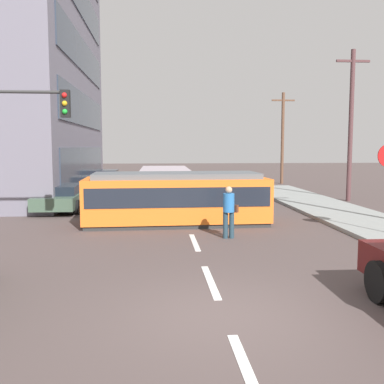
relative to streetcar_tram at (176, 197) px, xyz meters
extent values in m
plane|color=#4E413F|center=(0.40, 0.62, -1.01)|extent=(120.00, 120.00, 0.00)
cube|color=silver|center=(0.40, -11.38, -1.00)|extent=(0.16, 2.40, 0.01)
cube|color=silver|center=(0.40, -7.38, -1.00)|extent=(0.16, 2.40, 0.01)
cube|color=silver|center=(0.40, -3.38, -1.00)|extent=(0.16, 2.40, 0.01)
cube|color=silver|center=(0.40, 6.00, -1.00)|extent=(0.16, 2.40, 0.01)
cube|color=silver|center=(0.40, 12.00, -1.00)|extent=(0.16, 2.40, 0.01)
cube|color=#2D3847|center=(-5.05, 11.15, 0.91)|extent=(0.06, 15.10, 1.92)
cube|color=#2D3847|center=(-5.05, 11.15, 4.11)|extent=(0.06, 15.10, 1.92)
cube|color=#2D3847|center=(-5.05, 11.15, 7.31)|extent=(0.06, 15.10, 1.92)
cube|color=#2D3847|center=(-5.05, 11.15, 10.51)|extent=(0.06, 15.10, 1.92)
cube|color=orange|center=(0.00, 0.00, -0.06)|extent=(6.92, 2.71, 1.60)
cube|color=#2D2D2D|center=(0.00, 0.00, -0.93)|extent=(6.78, 2.58, 0.15)
cube|color=#575C62|center=(0.00, 0.00, 0.84)|extent=(6.22, 2.32, 0.20)
cube|color=#1E232D|center=(0.00, 0.00, 0.13)|extent=(6.65, 2.74, 0.70)
cube|color=#B8A7B0|center=(-0.29, 7.20, 0.03)|extent=(2.53, 5.98, 1.47)
cube|color=black|center=(-0.31, 4.27, 0.25)|extent=(2.25, 0.13, 0.88)
cube|color=black|center=(-0.29, 7.20, 0.29)|extent=(2.57, 5.08, 0.59)
cylinder|color=black|center=(-0.31, 5.30, -0.56)|extent=(2.56, 0.91, 0.90)
cylinder|color=black|center=(-0.28, 9.11, -0.56)|extent=(2.56, 0.91, 0.90)
cylinder|color=#243B48|center=(1.44, -2.84, -0.58)|extent=(0.16, 0.16, 0.85)
cylinder|color=#243B48|center=(1.64, -2.84, -0.58)|extent=(0.16, 0.16, 0.85)
cylinder|color=#286BB2|center=(1.54, -2.84, 0.14)|extent=(0.36, 0.36, 0.60)
sphere|color=tan|center=(1.54, -2.84, 0.55)|extent=(0.22, 0.22, 0.22)
cube|color=#592C1A|center=(1.76, -2.79, -0.06)|extent=(0.21, 0.22, 0.24)
cylinder|color=black|center=(3.43, -8.93, -0.61)|extent=(0.28, 0.80, 0.80)
cube|color=#405846|center=(-5.11, 4.00, -0.49)|extent=(1.83, 4.52, 0.55)
cube|color=black|center=(-5.11, 3.85, -0.02)|extent=(1.67, 2.49, 0.40)
cylinder|color=black|center=(-6.02, 5.35, -0.69)|extent=(0.22, 0.64, 0.64)
cylinder|color=black|center=(-4.22, 5.36, -0.69)|extent=(0.22, 0.64, 0.64)
cylinder|color=black|center=(-6.00, 2.64, -0.69)|extent=(0.22, 0.64, 0.64)
cylinder|color=black|center=(-4.20, 2.65, -0.69)|extent=(0.22, 0.64, 0.64)
cube|color=maroon|center=(-5.29, 10.00, -0.49)|extent=(1.88, 4.29, 0.55)
cube|color=black|center=(-5.29, 9.85, -0.02)|extent=(1.71, 2.37, 0.40)
cylinder|color=black|center=(-6.22, 11.27, -0.69)|extent=(0.23, 0.64, 0.64)
cylinder|color=black|center=(-4.41, 11.29, -0.69)|extent=(0.23, 0.64, 0.64)
cylinder|color=black|center=(-6.18, 8.71, -0.69)|extent=(0.23, 0.64, 0.64)
cylinder|color=black|center=(-4.37, 8.74, -0.69)|extent=(0.23, 0.64, 0.64)
cube|color=#A41322|center=(-4.45, 16.96, -0.49)|extent=(1.77, 4.25, 0.55)
cube|color=black|center=(-4.45, 16.81, -0.02)|extent=(1.62, 2.34, 0.40)
cylinder|color=black|center=(-5.33, 18.22, -0.69)|extent=(0.22, 0.64, 0.64)
cylinder|color=black|center=(-3.58, 18.23, -0.69)|extent=(0.22, 0.64, 0.64)
cylinder|color=black|center=(-5.31, 15.68, -0.69)|extent=(0.22, 0.64, 0.64)
cylinder|color=black|center=(-3.57, 15.69, -0.69)|extent=(0.22, 0.64, 0.64)
cylinder|color=#333333|center=(-4.76, -2.45, 3.60)|extent=(2.40, 0.10, 0.10)
cube|color=black|center=(-3.56, -2.45, 3.25)|extent=(0.28, 0.24, 0.84)
sphere|color=red|center=(-3.56, -2.58, 3.50)|extent=(0.16, 0.16, 0.16)
sphere|color=gold|center=(-3.56, -2.58, 3.25)|extent=(0.16, 0.16, 0.16)
sphere|color=green|center=(-3.56, -2.58, 3.00)|extent=(0.16, 0.16, 0.16)
cylinder|color=#543537|center=(9.58, 6.36, 2.99)|extent=(0.24, 0.24, 7.99)
cube|color=#543537|center=(9.58, 6.36, 6.38)|extent=(1.80, 0.12, 0.12)
cylinder|color=brown|center=(9.16, 17.70, 2.54)|extent=(0.24, 0.24, 7.10)
cube|color=brown|center=(9.16, 17.70, 5.49)|extent=(1.80, 0.12, 0.12)
camera|label=1|loc=(-0.77, -16.78, 1.93)|focal=41.71mm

